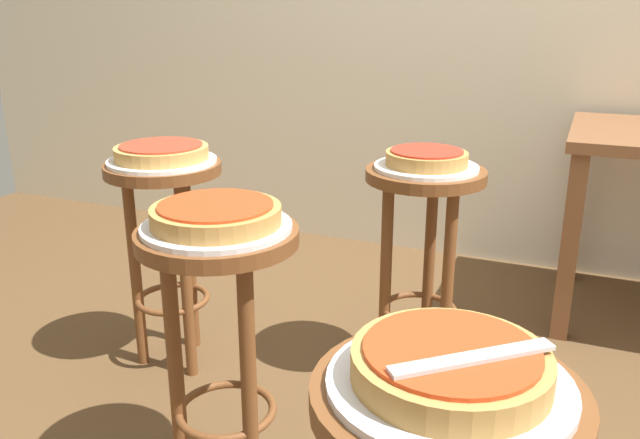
# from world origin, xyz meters

# --- Properties ---
(serving_plate_foreground) EXTENTS (0.32, 0.32, 0.01)m
(serving_plate_foreground) POSITION_xyz_m (0.24, -0.65, 0.69)
(serving_plate_foreground) COLOR silver
(serving_plate_foreground) RESTS_ON stool_foreground
(pizza_foreground) EXTENTS (0.25, 0.25, 0.05)m
(pizza_foreground) POSITION_xyz_m (0.24, -0.65, 0.72)
(pizza_foreground) COLOR #B78442
(pizza_foreground) RESTS_ON serving_plate_foreground
(stool_middle) EXTENTS (0.36, 0.36, 0.69)m
(stool_middle) POSITION_xyz_m (-0.36, -0.23, 0.50)
(stool_middle) COLOR brown
(stool_middle) RESTS_ON ground_plane
(serving_plate_middle) EXTENTS (0.33, 0.33, 0.01)m
(serving_plate_middle) POSITION_xyz_m (-0.36, -0.23, 0.69)
(serving_plate_middle) COLOR silver
(serving_plate_middle) RESTS_ON stool_middle
(pizza_middle) EXTENTS (0.28, 0.28, 0.05)m
(pizza_middle) POSITION_xyz_m (-0.36, -0.23, 0.72)
(pizza_middle) COLOR #B78442
(pizza_middle) RESTS_ON serving_plate_middle
(stool_leftside) EXTENTS (0.36, 0.36, 0.69)m
(stool_leftside) POSITION_xyz_m (-0.84, 0.25, 0.50)
(stool_leftside) COLOR brown
(stool_leftside) RESTS_ON ground_plane
(serving_plate_leftside) EXTENTS (0.33, 0.33, 0.01)m
(serving_plate_leftside) POSITION_xyz_m (-0.84, 0.25, 0.69)
(serving_plate_leftside) COLOR silver
(serving_plate_leftside) RESTS_ON stool_leftside
(pizza_leftside) EXTENTS (0.29, 0.29, 0.05)m
(pizza_leftside) POSITION_xyz_m (-0.84, 0.25, 0.72)
(pizza_leftside) COLOR tan
(pizza_leftside) RESTS_ON serving_plate_leftside
(stool_rear) EXTENTS (0.36, 0.36, 0.69)m
(stool_rear) POSITION_xyz_m (-0.07, 0.48, 0.50)
(stool_rear) COLOR brown
(stool_rear) RESTS_ON ground_plane
(serving_plate_rear) EXTENTS (0.31, 0.31, 0.01)m
(serving_plate_rear) POSITION_xyz_m (-0.07, 0.48, 0.69)
(serving_plate_rear) COLOR silver
(serving_plate_rear) RESTS_ON stool_rear
(pizza_rear) EXTENTS (0.24, 0.24, 0.05)m
(pizza_rear) POSITION_xyz_m (-0.07, 0.48, 0.72)
(pizza_rear) COLOR #B78442
(pizza_rear) RESTS_ON serving_plate_rear
(pizza_server_knife) EXTENTS (0.18, 0.16, 0.01)m
(pizza_server_knife) POSITION_xyz_m (0.27, -0.67, 0.75)
(pizza_server_knife) COLOR silver
(pizza_server_knife) RESTS_ON pizza_foreground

